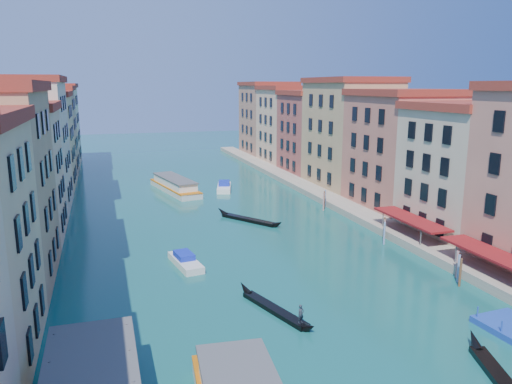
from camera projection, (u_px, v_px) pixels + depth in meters
left_bank_palazzos at (20, 155)px, 71.68m from camera, size 12.80×128.40×21.00m
right_bank_palazzos at (365, 142)px, 88.16m from camera, size 12.80×128.40×21.00m
quay at (322, 196)px, 87.78m from camera, size 4.00×140.00×1.00m
restaurant_awnings at (508, 261)px, 48.09m from camera, size 3.20×44.55×3.12m
mooring_poles_right at (441, 261)px, 52.96m from camera, size 1.44×54.24×3.20m
vaporetto_far at (175, 185)px, 93.60m from camera, size 7.53×18.12×2.63m
gondola_fore at (275, 308)px, 43.87m from camera, size 4.23×10.81×2.22m
gondola_far at (247, 219)px, 73.23m from camera, size 7.87×10.90×1.78m
motorboat_mid at (185, 261)px, 55.16m from camera, size 3.12×6.90×1.38m
motorboat_far at (224, 187)px, 94.95m from camera, size 4.43×8.18×1.62m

